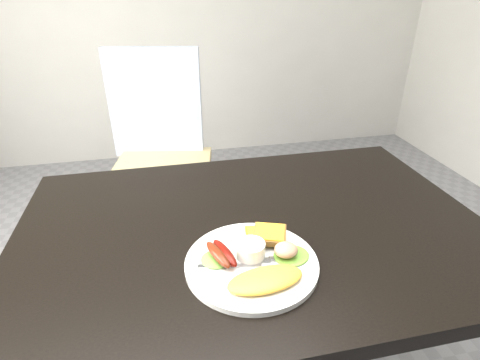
{
  "coord_description": "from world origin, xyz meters",
  "views": [
    {
      "loc": [
        -0.2,
        -0.78,
        1.3
      ],
      "look_at": [
        -0.04,
        -0.04,
        0.9
      ],
      "focal_mm": 28.0,
      "sensor_mm": 36.0,
      "label": 1
    }
  ],
  "objects": [
    {
      "name": "toast_b",
      "position": [
        0.01,
        -0.1,
        0.78
      ],
      "size": [
        0.1,
        0.1,
        0.01
      ],
      "primitive_type": "cube",
      "rotation": [
        0.0,
        0.0,
        -0.34
      ],
      "color": "#96602C",
      "rests_on": "toast_a"
    },
    {
      "name": "lettuce_right",
      "position": [
        0.05,
        -0.16,
        0.77
      ],
      "size": [
        0.1,
        0.1,
        0.01
      ],
      "primitive_type": "ellipsoid",
      "rotation": [
        0.0,
        0.0,
        0.32
      ],
      "color": "#589821",
      "rests_on": "plate"
    },
    {
      "name": "fork",
      "position": [
        -0.09,
        -0.16,
        0.76
      ],
      "size": [
        0.14,
        0.04,
        0.0
      ],
      "primitive_type": "cube",
      "rotation": [
        0.0,
        0.0,
        -0.19
      ],
      "color": "#ADAFB7",
      "rests_on": "plate"
    },
    {
      "name": "toast_a",
      "position": [
        -0.0,
        -0.08,
        0.77
      ],
      "size": [
        0.08,
        0.08,
        0.01
      ],
      "primitive_type": "cube",
      "rotation": [
        0.0,
        0.0,
        -0.13
      ],
      "color": "olive",
      "rests_on": "plate"
    },
    {
      "name": "omelette",
      "position": [
        -0.03,
        -0.23,
        0.77
      ],
      "size": [
        0.17,
        0.09,
        0.02
      ],
      "primitive_type": "ellipsoid",
      "rotation": [
        0.0,
        0.0,
        0.12
      ],
      "color": "yellow",
      "rests_on": "plate"
    },
    {
      "name": "sausage_b",
      "position": [
        -0.1,
        -0.14,
        0.78
      ],
      "size": [
        0.05,
        0.11,
        0.03
      ],
      "primitive_type": "ellipsoid",
      "rotation": [
        0.0,
        0.0,
        0.3
      ],
      "color": "maroon",
      "rests_on": "lettuce_left"
    },
    {
      "name": "person",
      "position": [
        -0.09,
        0.56,
        0.81
      ],
      "size": [
        0.67,
        0.53,
        1.62
      ],
      "primitive_type": "imported",
      "rotation": [
        0.0,
        0.0,
        2.88
      ],
      "color": "navy",
      "rests_on": "ground"
    },
    {
      "name": "lettuce_left",
      "position": [
        -0.12,
        -0.14,
        0.77
      ],
      "size": [
        0.08,
        0.08,
        0.01
      ],
      "primitive_type": "ellipsoid",
      "rotation": [
        0.0,
        0.0,
        0.12
      ],
      "color": "#4E9E3B",
      "rests_on": "plate"
    },
    {
      "name": "ramekin",
      "position": [
        -0.04,
        -0.14,
        0.78
      ],
      "size": [
        0.08,
        0.08,
        0.04
      ],
      "primitive_type": "cylinder",
      "rotation": [
        0.0,
        0.0,
        -0.19
      ],
      "color": "white",
      "rests_on": "plate"
    },
    {
      "name": "plate",
      "position": [
        -0.04,
        -0.16,
        0.76
      ],
      "size": [
        0.29,
        0.29,
        0.01
      ],
      "primitive_type": "cylinder",
      "color": "white",
      "rests_on": "dining_table"
    },
    {
      "name": "potato_salad",
      "position": [
        0.03,
        -0.16,
        0.79
      ],
      "size": [
        0.05,
        0.05,
        0.03
      ],
      "primitive_type": "ellipsoid",
      "rotation": [
        0.0,
        0.0,
        -0.04
      ],
      "color": "beige",
      "rests_on": "lettuce_right"
    },
    {
      "name": "dining_chair",
      "position": [
        -0.23,
        0.98,
        0.45
      ],
      "size": [
        0.57,
        0.57,
        0.06
      ],
      "primitive_type": "cube",
      "rotation": [
        0.0,
        0.0,
        -0.19
      ],
      "color": "tan",
      "rests_on": "ground"
    },
    {
      "name": "dining_table",
      "position": [
        0.0,
        0.0,
        0.73
      ],
      "size": [
        1.2,
        0.8,
        0.04
      ],
      "primitive_type": "cube",
      "color": "black",
      "rests_on": "ground"
    },
    {
      "name": "sausage_a",
      "position": [
        -0.12,
        -0.14,
        0.78
      ],
      "size": [
        0.06,
        0.1,
        0.02
      ],
      "primitive_type": "ellipsoid",
      "rotation": [
        0.0,
        0.0,
        0.33
      ],
      "color": "#63230E",
      "rests_on": "lettuce_left"
    }
  ]
}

